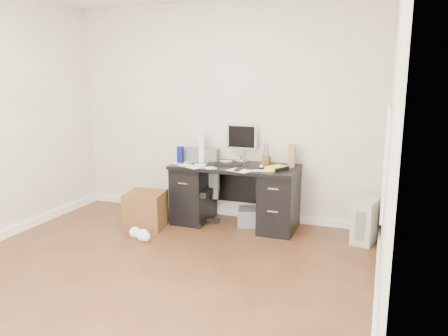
{
  "coord_description": "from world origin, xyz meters",
  "views": [
    {
      "loc": [
        1.96,
        -3.22,
        1.78
      ],
      "look_at": [
        0.32,
        1.2,
        0.81
      ],
      "focal_mm": 35.0,
      "sensor_mm": 36.0,
      "label": 1
    }
  ],
  "objects_px": {
    "desk": "(235,193)",
    "office_chair": "(197,187)",
    "keyboard": "(225,164)",
    "pc_tower": "(367,220)",
    "lcd_monitor": "(242,143)",
    "wicker_basket": "(146,210)"
  },
  "relations": [
    {
      "from": "desk",
      "to": "office_chair",
      "type": "bearing_deg",
      "value": -170.75
    },
    {
      "from": "keyboard",
      "to": "pc_tower",
      "type": "bearing_deg",
      "value": -7.44
    },
    {
      "from": "desk",
      "to": "wicker_basket",
      "type": "bearing_deg",
      "value": -154.52
    },
    {
      "from": "lcd_monitor",
      "to": "desk",
      "type": "bearing_deg",
      "value": -90.07
    },
    {
      "from": "lcd_monitor",
      "to": "wicker_basket",
      "type": "height_order",
      "value": "lcd_monitor"
    },
    {
      "from": "desk",
      "to": "pc_tower",
      "type": "bearing_deg",
      "value": 0.04
    },
    {
      "from": "keyboard",
      "to": "wicker_basket",
      "type": "distance_m",
      "value": 1.1
    },
    {
      "from": "desk",
      "to": "office_chair",
      "type": "distance_m",
      "value": 0.48
    },
    {
      "from": "lcd_monitor",
      "to": "office_chair",
      "type": "distance_m",
      "value": 0.78
    },
    {
      "from": "keyboard",
      "to": "pc_tower",
      "type": "height_order",
      "value": "keyboard"
    },
    {
      "from": "keyboard",
      "to": "office_chair",
      "type": "relative_size",
      "value": 0.44
    },
    {
      "from": "lcd_monitor",
      "to": "pc_tower",
      "type": "bearing_deg",
      "value": -6.96
    },
    {
      "from": "keyboard",
      "to": "pc_tower",
      "type": "relative_size",
      "value": 0.84
    },
    {
      "from": "pc_tower",
      "to": "wicker_basket",
      "type": "height_order",
      "value": "pc_tower"
    },
    {
      "from": "office_chair",
      "to": "wicker_basket",
      "type": "distance_m",
      "value": 0.68
    },
    {
      "from": "lcd_monitor",
      "to": "keyboard",
      "type": "distance_m",
      "value": 0.38
    },
    {
      "from": "pc_tower",
      "to": "wicker_basket",
      "type": "relative_size",
      "value": 1.11
    },
    {
      "from": "lcd_monitor",
      "to": "keyboard",
      "type": "relative_size",
      "value": 1.18
    },
    {
      "from": "office_chair",
      "to": "keyboard",
      "type": "bearing_deg",
      "value": 6.3
    },
    {
      "from": "office_chair",
      "to": "wicker_basket",
      "type": "bearing_deg",
      "value": -142.44
    },
    {
      "from": "lcd_monitor",
      "to": "pc_tower",
      "type": "distance_m",
      "value": 1.72
    },
    {
      "from": "desk",
      "to": "lcd_monitor",
      "type": "bearing_deg",
      "value": 88.25
    }
  ]
}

